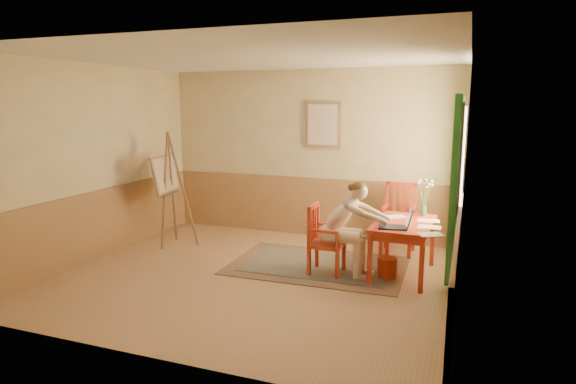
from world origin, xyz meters
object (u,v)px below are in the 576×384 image
at_px(chair_left, 324,239).
at_px(chair_back, 399,219).
at_px(figure, 346,224).
at_px(table, 404,229).
at_px(laptop, 398,224).
at_px(easel, 167,179).

relative_size(chair_left, chair_back, 0.88).
height_order(chair_left, figure, figure).
height_order(table, chair_left, chair_left).
distance_m(laptop, easel, 3.72).
bearing_deg(figure, chair_back, 68.67).
bearing_deg(table, chair_left, -163.73).
relative_size(laptop, easel, 0.24).
height_order(table, laptop, laptop).
bearing_deg(easel, laptop, -7.84).
bearing_deg(easel, figure, -8.58).
bearing_deg(laptop, table, 84.69).
bearing_deg(easel, table, -2.41).
distance_m(chair_left, chair_back, 1.52).
relative_size(chair_left, easel, 0.51).
distance_m(table, laptop, 0.38).
height_order(chair_back, easel, easel).
bearing_deg(chair_left, easel, 170.58).
xyz_separation_m(table, easel, (-3.71, 0.16, 0.44)).
xyz_separation_m(chair_left, chair_back, (0.80, 1.29, 0.06)).
bearing_deg(easel, chair_back, 13.52).
height_order(laptop, easel, easel).
relative_size(table, chair_left, 1.32).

